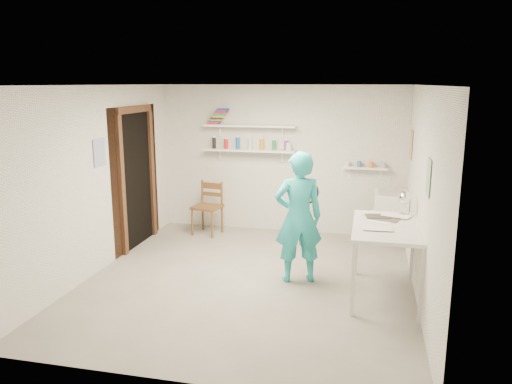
% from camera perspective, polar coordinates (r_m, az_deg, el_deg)
% --- Properties ---
extents(floor, '(4.00, 4.50, 0.02)m').
position_cam_1_polar(floor, '(6.37, -0.81, -10.12)').
color(floor, slate).
rests_on(floor, ground).
extents(ceiling, '(4.00, 4.50, 0.02)m').
position_cam_1_polar(ceiling, '(5.88, -0.88, 12.21)').
color(ceiling, silver).
rests_on(ceiling, wall_back).
extents(wall_back, '(4.00, 0.02, 2.40)m').
position_cam_1_polar(wall_back, '(8.19, 2.89, 3.75)').
color(wall_back, silver).
rests_on(wall_back, ground).
extents(wall_front, '(4.00, 0.02, 2.40)m').
position_cam_1_polar(wall_front, '(3.92, -8.68, -5.99)').
color(wall_front, silver).
rests_on(wall_front, ground).
extents(wall_left, '(0.02, 4.50, 2.40)m').
position_cam_1_polar(wall_left, '(6.76, -17.64, 1.34)').
color(wall_left, silver).
rests_on(wall_left, ground).
extents(wall_right, '(0.02, 4.50, 2.40)m').
position_cam_1_polar(wall_right, '(5.88, 18.56, -0.31)').
color(wall_right, silver).
rests_on(wall_right, ground).
extents(doorway_recess, '(0.02, 0.90, 2.00)m').
position_cam_1_polar(doorway_recess, '(7.70, -13.50, 1.35)').
color(doorway_recess, black).
rests_on(doorway_recess, wall_left).
extents(corridor_box, '(1.40, 1.50, 2.10)m').
position_cam_1_polar(corridor_box, '(8.03, -18.08, 1.88)').
color(corridor_box, brown).
rests_on(corridor_box, ground).
extents(door_lintel, '(0.06, 1.05, 0.10)m').
position_cam_1_polar(door_lintel, '(7.56, -13.77, 9.17)').
color(door_lintel, brown).
rests_on(door_lintel, wall_left).
extents(door_jamb_near, '(0.06, 0.10, 2.00)m').
position_cam_1_polar(door_jamb_near, '(7.25, -15.09, 0.60)').
color(door_jamb_near, brown).
rests_on(door_jamb_near, ground).
extents(door_jamb_far, '(0.06, 0.10, 2.00)m').
position_cam_1_polar(door_jamb_far, '(8.13, -11.83, 2.01)').
color(door_jamb_far, brown).
rests_on(door_jamb_far, ground).
extents(shelf_lower, '(1.50, 0.22, 0.03)m').
position_cam_1_polar(shelf_lower, '(8.14, -0.74, 4.78)').
color(shelf_lower, white).
rests_on(shelf_lower, wall_back).
extents(shelf_upper, '(1.50, 0.22, 0.03)m').
position_cam_1_polar(shelf_upper, '(8.10, -0.75, 7.58)').
color(shelf_upper, white).
rests_on(shelf_upper, wall_back).
extents(ledge_shelf, '(0.70, 0.14, 0.03)m').
position_cam_1_polar(ledge_shelf, '(8.00, 12.35, 2.68)').
color(ledge_shelf, white).
rests_on(ledge_shelf, wall_back).
extents(poster_left, '(0.01, 0.28, 0.36)m').
position_cam_1_polar(poster_left, '(6.74, -17.46, 4.34)').
color(poster_left, '#334C7F').
rests_on(poster_left, wall_left).
extents(poster_right_a, '(0.01, 0.34, 0.42)m').
position_cam_1_polar(poster_right_a, '(7.59, 17.30, 5.19)').
color(poster_right_a, '#995933').
rests_on(poster_right_a, wall_right).
extents(poster_right_b, '(0.01, 0.30, 0.38)m').
position_cam_1_polar(poster_right_b, '(5.28, 19.10, 1.59)').
color(poster_right_b, '#3F724C').
rests_on(poster_right_b, wall_right).
extents(belfast_sink, '(0.48, 0.60, 0.30)m').
position_cam_1_polar(belfast_sink, '(7.62, 15.17, -1.15)').
color(belfast_sink, white).
rests_on(belfast_sink, wall_right).
extents(man, '(0.69, 0.57, 1.64)m').
position_cam_1_polar(man, '(6.12, 4.88, -2.91)').
color(man, '#24B0B4').
rests_on(man, ground).
extents(wall_clock, '(0.29, 0.13, 0.29)m').
position_cam_1_polar(wall_clock, '(6.24, 5.85, -0.05)').
color(wall_clock, beige).
rests_on(wall_clock, man).
extents(wooden_chair, '(0.49, 0.48, 0.91)m').
position_cam_1_polar(wooden_chair, '(8.14, -5.62, -1.72)').
color(wooden_chair, brown).
rests_on(wooden_chair, ground).
extents(work_table, '(0.77, 1.28, 0.85)m').
position_cam_1_polar(work_table, '(5.96, 14.58, -7.65)').
color(work_table, silver).
rests_on(work_table, ground).
extents(desk_lamp, '(0.16, 0.16, 0.16)m').
position_cam_1_polar(desk_lamp, '(6.28, 16.70, -0.60)').
color(desk_lamp, silver).
rests_on(desk_lamp, work_table).
extents(spray_cans, '(1.26, 0.06, 0.17)m').
position_cam_1_polar(spray_cans, '(8.13, -0.74, 5.47)').
color(spray_cans, black).
rests_on(spray_cans, shelf_lower).
extents(book_stack, '(0.34, 0.14, 0.25)m').
position_cam_1_polar(book_stack, '(8.23, -4.31, 8.61)').
color(book_stack, red).
rests_on(book_stack, shelf_upper).
extents(ledge_pots, '(0.48, 0.07, 0.09)m').
position_cam_1_polar(ledge_pots, '(7.99, 12.37, 3.11)').
color(ledge_pots, silver).
rests_on(ledge_pots, ledge_shelf).
extents(papers, '(0.30, 0.22, 0.02)m').
position_cam_1_polar(papers, '(5.83, 14.81, -3.60)').
color(papers, silver).
rests_on(papers, work_table).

